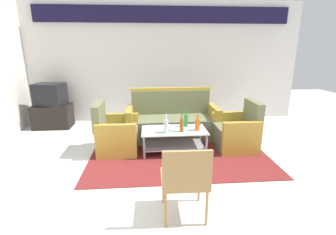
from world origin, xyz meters
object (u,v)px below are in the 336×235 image
(bottle_orange, at_px, (197,124))
(armchair_right, at_px, (237,133))
(bottle_brown, at_px, (182,125))
(television, at_px, (50,94))
(bottle_green, at_px, (186,120))
(tv_stand, at_px, (53,116))
(armchair_left, at_px, (116,135))
(wicker_chair, at_px, (185,177))
(bottle_clear, at_px, (166,126))
(couch, at_px, (172,122))
(cup, at_px, (169,128))
(coffee_table, at_px, (174,137))

(bottle_orange, bearing_deg, armchair_right, 11.29)
(bottle_brown, height_order, bottle_orange, bottle_brown)
(armchair_right, distance_m, bottle_orange, 0.80)
(bottle_orange, height_order, television, television)
(bottle_green, height_order, tv_stand, bottle_green)
(armchair_left, relative_size, wicker_chair, 1.01)
(bottle_green, bearing_deg, bottle_clear, -140.37)
(couch, relative_size, bottle_orange, 6.60)
(armchair_left, height_order, tv_stand, armchair_left)
(couch, bearing_deg, armchair_left, 29.24)
(armchair_left, bearing_deg, cup, 79.19)
(television, bearing_deg, bottle_clear, 156.01)
(coffee_table, bearing_deg, armchair_left, 172.23)
(tv_stand, relative_size, television, 1.18)
(bottle_brown, bearing_deg, television, 147.87)
(bottle_orange, relative_size, cup, 2.75)
(bottle_clear, bearing_deg, wicker_chair, -87.17)
(coffee_table, distance_m, wicker_chair, 1.75)
(bottle_brown, xyz_separation_m, bottle_clear, (-0.26, -0.04, 0.00))
(couch, bearing_deg, television, -19.28)
(couch, xyz_separation_m, bottle_orange, (0.35, -0.80, 0.20))
(television, bearing_deg, wicker_chair, 138.58)
(armchair_right, relative_size, tv_stand, 1.06)
(cup, height_order, tv_stand, tv_stand)
(armchair_left, distance_m, bottle_brown, 1.16)
(bottle_brown, height_order, tv_stand, bottle_brown)
(couch, bearing_deg, bottle_brown, 93.76)
(tv_stand, bearing_deg, bottle_clear, -35.46)
(couch, bearing_deg, bottle_clear, 76.61)
(armchair_right, bearing_deg, bottle_orange, 100.62)
(bottle_orange, distance_m, tv_stand, 3.41)
(couch, distance_m, cup, 0.82)
(bottle_clear, relative_size, television, 0.46)
(armchair_left, xyz_separation_m, bottle_green, (1.22, 0.04, 0.23))
(wicker_chair, bearing_deg, armchair_left, 117.20)
(couch, relative_size, cup, 18.16)
(tv_stand, bearing_deg, couch, -17.92)
(bottle_orange, relative_size, bottle_clear, 0.89)
(bottle_orange, bearing_deg, tv_stand, 150.95)
(couch, relative_size, bottle_green, 6.25)
(armchair_left, relative_size, bottle_clear, 2.74)
(armchair_left, xyz_separation_m, coffee_table, (0.99, -0.14, -0.02))
(couch, height_order, coffee_table, couch)
(bottle_green, bearing_deg, tv_stand, 153.18)
(armchair_right, distance_m, bottle_green, 0.94)
(television, height_order, wicker_chair, television)
(cup, bearing_deg, armchair_right, 6.54)
(couch, xyz_separation_m, armchair_right, (1.10, -0.65, -0.03))
(tv_stand, xyz_separation_m, wicker_chair, (2.52, -3.33, 0.23))
(coffee_table, bearing_deg, bottle_brown, -40.36)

